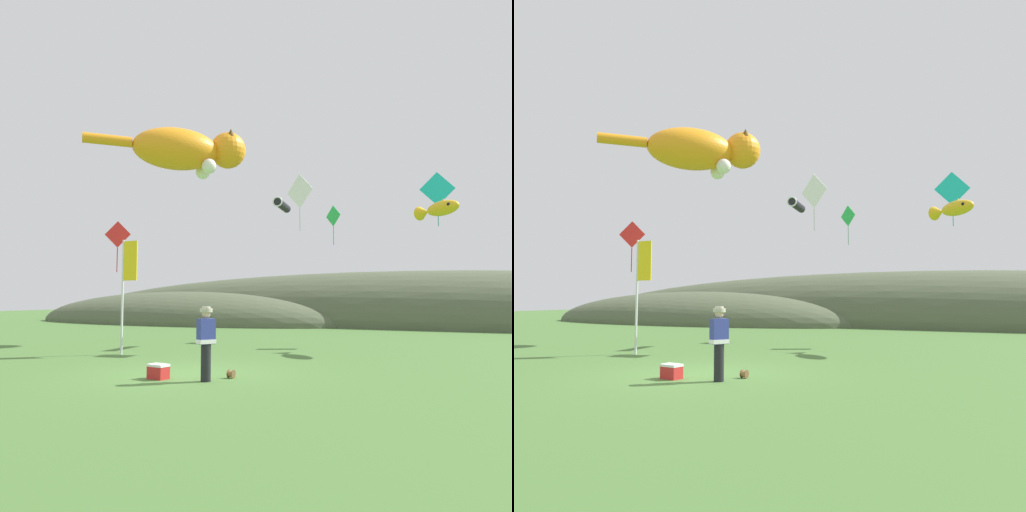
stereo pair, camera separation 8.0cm
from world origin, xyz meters
The scene contains 13 objects.
ground_plane centered at (0.00, 0.00, 0.00)m, with size 120.00×120.00×0.00m, color #477033.
distant_hill_ridge centered at (-2.94, 25.48, 0.00)m, with size 62.46×15.27×7.83m.
festival_attendant centered at (1.00, -0.68, 0.95)m, with size 0.43×0.49×1.77m.
kite_spool centered at (1.30, 0.01, 0.10)m, with size 0.15×0.21×0.21m.
picnic_cooler centered at (-0.25, -0.88, 0.18)m, with size 0.53×0.39×0.36m.
festival_banner_pole centered at (-4.53, 2.81, 2.64)m, with size 0.66×0.08×4.03m.
kite_giant_cat centered at (-5.35, 7.72, 8.71)m, with size 5.47×5.74×2.23m.
kite_fish_windsock centered at (5.26, 9.13, 5.37)m, with size 1.96×1.87×0.66m.
kite_tube_streamer centered at (-1.14, 8.84, 6.00)m, with size 0.72×1.89×0.44m.
kite_diamond_red centered at (-5.30, 3.17, 4.29)m, with size 0.91×0.40×1.88m.
kite_diamond_white centered at (0.44, 6.92, 6.10)m, with size 1.25×0.52×2.24m.
kite_diamond_green centered at (0.17, 12.01, 5.89)m, with size 0.88×0.54×1.92m.
kite_diamond_teal centered at (4.94, 11.97, 6.73)m, with size 1.47×0.36×2.41m.
Camera 2 is at (7.49, -10.86, 1.98)m, focal length 35.00 mm.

